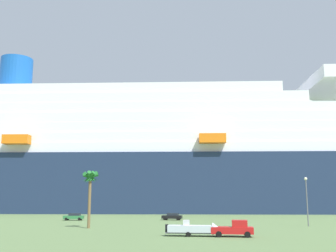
# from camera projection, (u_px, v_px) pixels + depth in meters

# --- Properties ---
(ground_plane) EXTENTS (600.00, 600.00, 0.00)m
(ground_plane) POSITION_uv_depth(u_px,v_px,m) (193.00, 218.00, 98.95)
(ground_plane) COLOR #567042
(cruise_ship) EXTENTS (301.84, 38.85, 57.88)m
(cruise_ship) POSITION_uv_depth(u_px,v_px,m) (122.00, 160.00, 136.12)
(cruise_ship) COLOR #1E2D4C
(cruise_ship) RESTS_ON ground_plane
(pickup_truck) EXTENTS (5.73, 2.60, 2.20)m
(pickup_truck) POSITION_uv_depth(u_px,v_px,m) (234.00, 229.00, 53.56)
(pickup_truck) COLOR red
(pickup_truck) RESTS_ON ground_plane
(small_boat_on_trailer) EXTENTS (8.71, 2.32, 2.15)m
(small_boat_on_trailer) POSITION_uv_depth(u_px,v_px,m) (196.00, 229.00, 54.22)
(small_boat_on_trailer) COLOR #595960
(small_boat_on_trailer) RESTS_ON ground_plane
(palm_tree) EXTENTS (3.04, 3.02, 9.70)m
(palm_tree) POSITION_uv_depth(u_px,v_px,m) (90.00, 181.00, 68.82)
(palm_tree) COLOR brown
(palm_tree) RESTS_ON ground_plane
(street_lamp) EXTENTS (0.56, 0.56, 8.78)m
(street_lamp) POSITION_uv_depth(u_px,v_px,m) (307.00, 195.00, 72.50)
(street_lamp) COLOR slate
(street_lamp) RESTS_ON ground_plane
(parked_car_black_coupe) EXTENTS (4.75, 2.61, 1.58)m
(parked_car_black_coupe) POSITION_uv_depth(u_px,v_px,m) (172.00, 216.00, 90.26)
(parked_car_black_coupe) COLOR black
(parked_car_black_coupe) RESTS_ON ground_plane
(parked_car_green_wagon) EXTENTS (4.57, 2.35, 1.58)m
(parked_car_green_wagon) POSITION_uv_depth(u_px,v_px,m) (74.00, 217.00, 89.38)
(parked_car_green_wagon) COLOR #2D723F
(parked_car_green_wagon) RESTS_ON ground_plane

